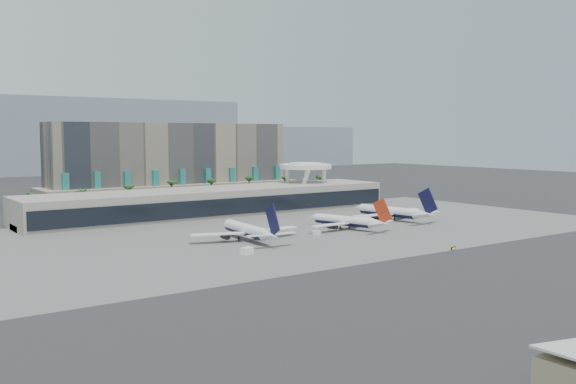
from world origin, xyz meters
TOP-DOWN VIEW (x-y plane):
  - ground at (0.00, 0.00)m, footprint 900.00×900.00m
  - apron_pad at (0.00, 55.00)m, footprint 260.00×130.00m
  - mountain_ridge at (27.88, 470.00)m, footprint 680.00×60.00m
  - hotel at (10.00, 174.41)m, footprint 140.00×30.00m
  - terminal at (0.00, 109.84)m, footprint 170.00×32.50m
  - saucer_structure at (55.00, 116.00)m, footprint 26.00×26.00m
  - palm_row at (7.00, 145.00)m, footprint 157.80×2.80m
  - airliner_left at (-24.77, 42.49)m, footprint 40.07×41.40m
  - airliner_centre at (19.44, 43.08)m, footprint 35.76×37.10m
  - airliner_right at (51.61, 51.76)m, footprint 41.39×42.86m
  - service_vehicle_a at (-38.51, 21.22)m, footprint 4.80×3.56m
  - service_vehicle_b at (1.28, 38.61)m, footprint 3.47×2.41m
  - taxiway_sign at (17.83, -9.74)m, footprint 2.27×0.50m

SIDE VIEW (x-z plane):
  - ground at x=0.00m, z-range 0.00..0.00m
  - apron_pad at x=0.00m, z-range 0.00..0.06m
  - taxiway_sign at x=17.83m, z-range 0.00..1.02m
  - service_vehicle_b at x=1.28m, z-range 0.00..1.63m
  - service_vehicle_a at x=-38.51m, z-range 0.00..2.12m
  - airliner_centre at x=19.44m, z-range -3.24..9.83m
  - airliner_left at x=-24.77m, z-range -3.54..10.75m
  - airliner_right at x=51.61m, z-range -3.68..11.16m
  - terminal at x=0.00m, z-range -0.73..13.77m
  - palm_row at x=7.00m, z-range 3.95..17.05m
  - hotel at x=10.00m, z-range -4.19..37.81m
  - saucer_structure at x=55.00m, z-range 7.51..29.40m
  - mountain_ridge at x=27.88m, z-range -5.11..64.89m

